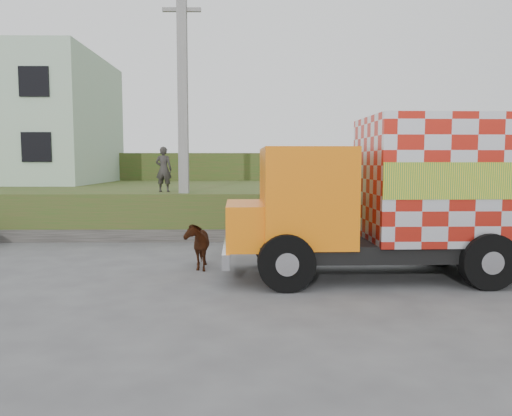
{
  "coord_description": "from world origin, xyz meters",
  "views": [
    {
      "loc": [
        1.1,
        -11.38,
        2.47
      ],
      "look_at": [
        1.27,
        1.46,
        1.3
      ],
      "focal_mm": 35.0,
      "sensor_mm": 36.0,
      "label": 1
    }
  ],
  "objects_px": {
    "utility_pole": "(183,112)",
    "pedestrian": "(164,169)",
    "cow": "(196,244)",
    "cargo_truck": "(425,195)"
  },
  "relations": [
    {
      "from": "utility_pole",
      "to": "pedestrian",
      "type": "xyz_separation_m",
      "value": [
        -0.74,
        0.58,
        -1.82
      ]
    },
    {
      "from": "utility_pole",
      "to": "cargo_truck",
      "type": "relative_size",
      "value": 1.03
    },
    {
      "from": "utility_pole",
      "to": "cargo_truck",
      "type": "xyz_separation_m",
      "value": [
        5.88,
        -5.34,
        -2.3
      ]
    },
    {
      "from": "cargo_truck",
      "to": "pedestrian",
      "type": "xyz_separation_m",
      "value": [
        -6.62,
        5.92,
        0.48
      ]
    },
    {
      "from": "cargo_truck",
      "to": "cow",
      "type": "distance_m",
      "value": 5.26
    },
    {
      "from": "cow",
      "to": "pedestrian",
      "type": "distance_m",
      "value": 5.5
    },
    {
      "from": "cargo_truck",
      "to": "pedestrian",
      "type": "bearing_deg",
      "value": 136.76
    },
    {
      "from": "utility_pole",
      "to": "cargo_truck",
      "type": "bearing_deg",
      "value": -42.21
    },
    {
      "from": "utility_pole",
      "to": "cow",
      "type": "height_order",
      "value": "utility_pole"
    },
    {
      "from": "utility_pole",
      "to": "pedestrian",
      "type": "distance_m",
      "value": 2.05
    }
  ]
}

